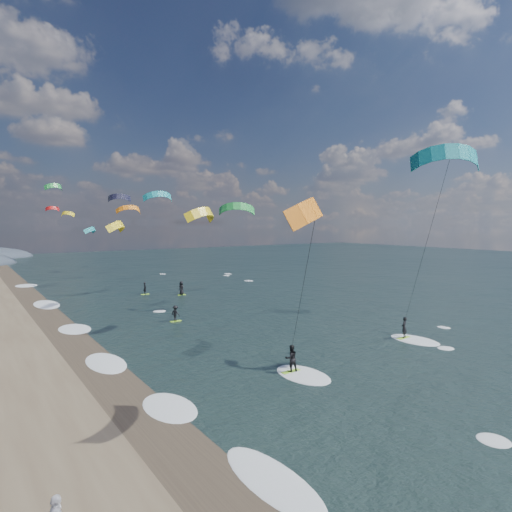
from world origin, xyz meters
TOP-DOWN VIEW (x-y plane):
  - ground at (0.00, 0.00)m, footprint 260.00×260.00m
  - wet_sand_strip at (-12.00, 10.00)m, footprint 3.00×240.00m
  - kitesurfer_near_a at (7.32, 2.30)m, footprint 7.80×9.39m
  - kitesurfer_near_b at (-4.53, 2.14)m, footprint 6.96×9.26m
  - far_kitesurfers at (1.14, 32.18)m, footprint 7.99×17.52m
  - bg_kite_field at (0.94, 50.52)m, footprint 13.87×76.87m
  - shoreline_surf at (-10.80, 14.75)m, footprint 2.40×79.40m

SIDE VIEW (x-z plane):
  - ground at x=0.00m, z-range 0.00..0.00m
  - shoreline_surf at x=-10.80m, z-range -0.06..0.06m
  - wet_sand_strip at x=-12.00m, z-range 0.00..0.01m
  - far_kitesurfers at x=1.14m, z-range -0.07..1.75m
  - kitesurfer_near_b at x=-4.53m, z-range 1.43..12.89m
  - kitesurfer_near_a at x=7.32m, z-range 3.79..18.76m
  - bg_kite_field at x=0.94m, z-range 7.35..16.10m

